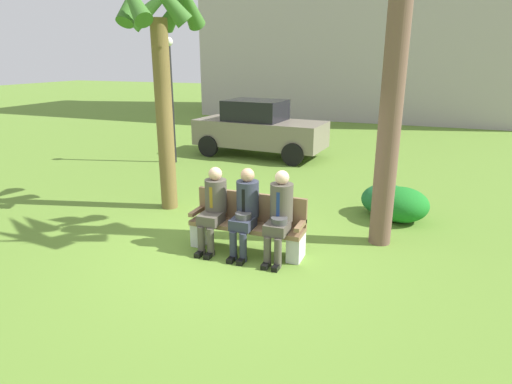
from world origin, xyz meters
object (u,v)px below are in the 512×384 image
Objects in this scene: shrub_near_bench at (386,200)px; shrub_mid_lawn at (400,204)px; park_bench at (248,225)px; seated_man_right at (280,212)px; palm_tree_short at (160,31)px; parked_car_near at (259,128)px; seated_man_left at (214,204)px; street_lamp at (171,87)px; seated_man_middle at (245,208)px.

shrub_near_bench is 0.93× the size of shrub_mid_lawn.
park_bench is 1.77× the size of shrub_mid_lawn.
seated_man_right is 4.09m from palm_tree_short.
palm_tree_short is at bearing 152.65° from seated_man_right.
parked_car_near reaches higher than park_bench.
parked_car_near is (-4.42, 4.26, 0.52)m from shrub_mid_lawn.
shrub_mid_lawn is (0.27, -0.25, 0.02)m from shrub_near_bench.
parked_car_near is (-1.76, 6.58, 0.11)m from seated_man_left.
shrub_near_bench is at bearing 47.13° from seated_man_left.
palm_tree_short is 5.03× the size of shrub_near_bench.
palm_tree_short reaches higher than park_bench.
park_bench is 6.86m from parked_car_near.
shrub_near_bench is 0.28× the size of street_lamp.
palm_tree_short is 5.24m from shrub_near_bench.
street_lamp reaches higher than shrub_near_bench.
seated_man_left is (-0.52, -0.12, 0.31)m from park_bench.
shrub_mid_lawn is at bearing 55.75° from seated_man_right.
seated_man_middle is 0.28× the size of palm_tree_short.
seated_man_middle is (0.01, -0.13, 0.32)m from park_bench.
street_lamp reaches higher than seated_man_middle.
seated_man_left is 0.38× the size of street_lamp.
shrub_near_bench is at bearing -44.03° from parked_car_near.
seated_man_left is at bearing -132.87° from shrub_near_bench.
palm_tree_short is 1.19× the size of parked_car_near.
seated_man_right reaches higher than park_bench.
street_lamp reaches higher than shrub_mid_lawn.
park_bench is at bearing -30.50° from palm_tree_short.
seated_man_left is 3.53m from shrub_near_bench.
shrub_mid_lawn is at bearing 41.10° from seated_man_left.
park_bench is 1.90× the size of shrub_near_bench.
palm_tree_short is 5.40m from shrub_mid_lawn.
parked_car_near is at bearing 109.28° from seated_man_middle.
shrub_near_bench is at bearing 63.05° from seated_man_right.
seated_man_middle is (0.54, -0.00, 0.01)m from seated_man_left.
seated_man_left is 1.08m from seated_man_right.
palm_tree_short reaches higher than parked_car_near.
seated_man_left is at bearing -74.99° from parked_car_near.
park_bench reaches higher than shrub_mid_lawn.
seated_man_middle is at bearing -179.84° from seated_man_right.
shrub_mid_lawn is at bearing 11.27° from palm_tree_short.
shrub_mid_lawn is (2.66, 2.32, -0.41)m from seated_man_left.
seated_man_middle is at bearing -132.41° from shrub_mid_lawn.
parked_car_near reaches higher than seated_man_right.
palm_tree_short reaches higher than seated_man_right.
shrub_mid_lawn is (2.13, 2.19, -0.10)m from park_bench.
seated_man_left is at bearing -52.76° from street_lamp.
seated_man_right is 0.39× the size of street_lamp.
parked_car_near is at bearing 135.97° from shrub_near_bench.
shrub_near_bench is (2.38, 2.57, -0.43)m from seated_man_left.
shrub_mid_lawn is at bearing -42.74° from shrub_near_bench.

